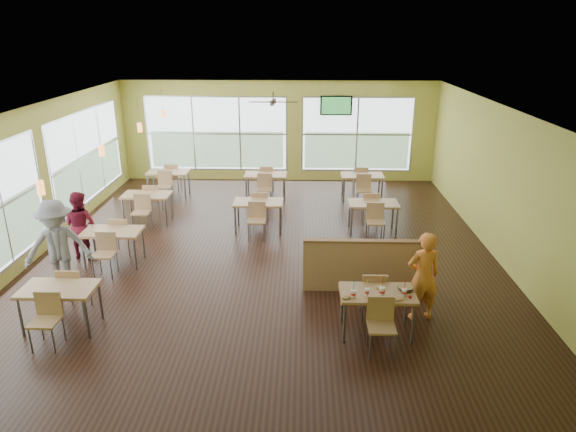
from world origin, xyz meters
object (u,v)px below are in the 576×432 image
at_px(half_wall_divider, 367,265).
at_px(man_plaid, 423,276).
at_px(main_table, 377,299).
at_px(food_basket, 405,288).

bearing_deg(half_wall_divider, man_plaid, -49.61).
relative_size(half_wall_divider, man_plaid, 1.51).
relative_size(main_table, half_wall_divider, 0.63).
relative_size(main_table, food_basket, 5.76).
bearing_deg(half_wall_divider, food_basket, -71.47).
xyz_separation_m(man_plaid, food_basket, (-0.37, -0.39, -0.01)).
xyz_separation_m(main_table, half_wall_divider, (0.00, 1.45, -0.11)).
distance_m(man_plaid, food_basket, 0.54).
bearing_deg(main_table, half_wall_divider, 90.00).
bearing_deg(food_basket, man_plaid, 46.81).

